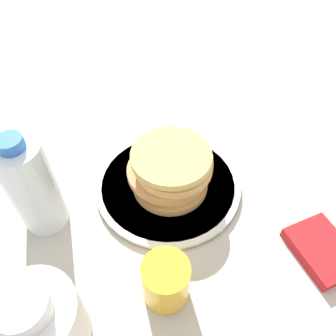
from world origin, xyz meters
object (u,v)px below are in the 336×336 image
at_px(plate, 168,184).
at_px(cream_jug, 39,323).
at_px(pancake_stack, 170,169).
at_px(water_bottle_near, 32,187).
at_px(juice_glass, 166,281).

bearing_deg(plate, cream_jug, -63.25).
bearing_deg(plate, pancake_stack, 32.92).
bearing_deg(pancake_stack, cream_jug, -64.11).
bearing_deg(cream_jug, water_bottle_near, 163.09).
xyz_separation_m(juice_glass, water_bottle_near, (-0.22, -0.11, 0.05)).
xyz_separation_m(plate, cream_jug, (0.14, -0.28, 0.05)).
distance_m(plate, juice_glass, 0.21).
bearing_deg(cream_jug, plate, 116.75).
relative_size(plate, juice_glass, 3.30).
relative_size(juice_glass, water_bottle_near, 0.42).
xyz_separation_m(pancake_stack, juice_glass, (0.17, -0.11, -0.01)).
distance_m(plate, cream_jug, 0.31).
height_order(plate, cream_jug, cream_jug).
xyz_separation_m(plate, water_bottle_near, (-0.05, -0.22, 0.08)).
distance_m(juice_glass, water_bottle_near, 0.25).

